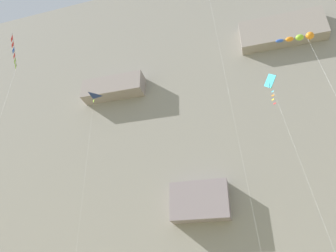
{
  "coord_description": "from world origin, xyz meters",
  "views": [
    {
      "loc": [
        9.69,
        -1.17,
        1.72
      ],
      "look_at": [
        2.0,
        26.0,
        17.25
      ],
      "focal_mm": 33.46,
      "sensor_mm": 36.0,
      "label": 1
    }
  ],
  "objects": [
    {
      "name": "cliff_face",
      "position": [
        0.01,
        67.91,
        40.83
      ],
      "size": [
        180.0,
        28.75,
        81.65
      ],
      "color": "gray",
      "rests_on": "ground"
    },
    {
      "name": "kite_banner_far_right",
      "position": [
        -8.52,
        14.9,
        18.64
      ],
      "size": [
        3.45,
        3.59,
        20.37
      ],
      "color": "black",
      "rests_on": "ground"
    },
    {
      "name": "kite_delta_low_right",
      "position": [
        -12.84,
        35.19,
        28.11
      ],
      "size": [
        4.36,
        5.4,
        28.91
      ],
      "color": "navy",
      "rests_on": "ground"
    },
    {
      "name": "kite_diamond_far_left",
      "position": [
        13.04,
        29.06,
        22.58
      ],
      "size": [
        2.95,
        5.24,
        24.28
      ],
      "color": "#38B2D1",
      "rests_on": "ground"
    },
    {
      "name": "kite_windsock_upper_right",
      "position": [
        15.02,
        20.05,
        20.42
      ],
      "size": [
        3.1,
        5.56,
        20.82
      ],
      "color": "orange",
      "rests_on": "ground"
    }
  ]
}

